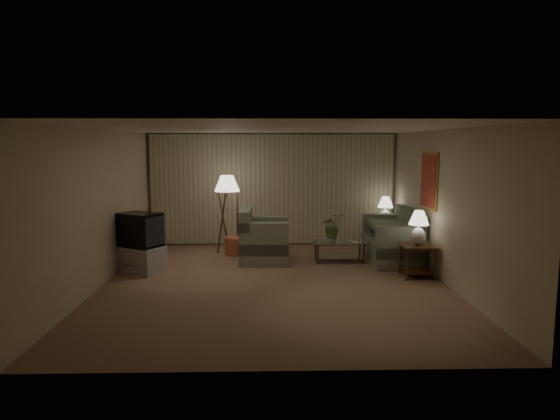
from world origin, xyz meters
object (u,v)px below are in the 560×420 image
object	(u,v)px
table_lamp_near	(419,225)
vase	(332,238)
floor_lamp	(227,212)
side_table_near	(418,255)
table_lamp_far	(385,207)
tv_cabinet	(141,259)
coffee_table	(339,248)
crt_tv	(140,230)
side_table_far	(385,231)
ottoman	(238,245)
sofa	(391,240)
armchair	(264,241)

from	to	relation	value
table_lamp_near	vase	size ratio (longest dim) A/B	3.93
floor_lamp	side_table_near	bearing A→B (deg)	-31.17
table_lamp_far	side_table_near	bearing A→B (deg)	-90.00
table_lamp_far	tv_cabinet	size ratio (longest dim) A/B	0.61
coffee_table	crt_tv	xyz separation A→B (m)	(-3.93, -0.75, 0.55)
side_table_far	floor_lamp	size ratio (longest dim) A/B	0.34
side_table_far	tv_cabinet	distance (m)	5.61
side_table_near	ottoman	bearing A→B (deg)	149.22
table_lamp_far	vase	distance (m)	2.01
crt_tv	vase	world-z (taller)	crt_tv
table_lamp_near	table_lamp_far	world-z (taller)	table_lamp_near
side_table_far	table_lamp_far	xyz separation A→B (m)	(-0.00, -0.00, 0.56)
table_lamp_near	ottoman	bearing A→B (deg)	149.22
tv_cabinet	sofa	bearing A→B (deg)	41.17
coffee_table	vase	size ratio (longest dim) A/B	6.70
table_lamp_near	crt_tv	bearing A→B (deg)	174.54
sofa	armchair	distance (m)	2.68
table_lamp_near	coffee_table	world-z (taller)	table_lamp_near
table_lamp_near	table_lamp_far	xyz separation A→B (m)	(-0.00, 2.59, -0.01)
table_lamp_far	crt_tv	xyz separation A→B (m)	(-5.20, -2.09, -0.14)
crt_tv	vase	xyz separation A→B (m)	(3.78, 0.75, -0.33)
table_lamp_far	crt_tv	size ratio (longest dim) A/B	0.67
tv_cabinet	vase	bearing A→B (deg)	42.85
sofa	side_table_near	bearing A→B (deg)	8.51
sofa	tv_cabinet	bearing A→B (deg)	-78.24
tv_cabinet	floor_lamp	world-z (taller)	floor_lamp
vase	table_lamp_near	bearing A→B (deg)	-41.38
side_table_far	floor_lamp	bearing A→B (deg)	-174.25
coffee_table	table_lamp_near	bearing A→B (deg)	-44.57
armchair	coffee_table	bearing A→B (deg)	-89.03
sofa	table_lamp_far	distance (m)	1.36
armchair	vase	bearing A→B (deg)	-89.07
side_table_near	table_lamp_near	distance (m)	0.56
side_table_near	crt_tv	world-z (taller)	crt_tv
armchair	floor_lamp	distance (m)	1.36
side_table_near	ottoman	distance (m)	4.01
ottoman	vase	size ratio (longest dim) A/B	3.52
armchair	side_table_near	distance (m)	3.10
armchair	table_lamp_near	size ratio (longest dim) A/B	1.72
side_table_near	floor_lamp	xyz separation A→B (m)	(-3.67, 2.22, 0.49)
coffee_table	table_lamp_far	bearing A→B (deg)	46.57
table_lamp_near	table_lamp_far	size ratio (longest dim) A/B	1.03
armchair	vase	world-z (taller)	armchair
table_lamp_near	vase	world-z (taller)	table_lamp_near
table_lamp_near	table_lamp_far	bearing A→B (deg)	90.00
floor_lamp	table_lamp_near	bearing A→B (deg)	-31.17
armchair	tv_cabinet	world-z (taller)	armchair
coffee_table	side_table_far	bearing A→B (deg)	46.57
tv_cabinet	table_lamp_far	bearing A→B (deg)	53.51
side_table_near	side_table_far	distance (m)	2.59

